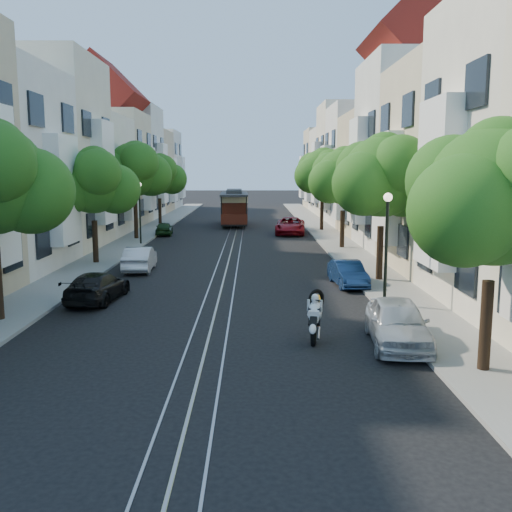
{
  "coord_description": "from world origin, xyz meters",
  "views": [
    {
      "loc": [
        1.34,
        -16.81,
        5.11
      ],
      "look_at": [
        1.49,
        5.13,
        1.79
      ],
      "focal_mm": 40.0,
      "sensor_mm": 36.0,
      "label": 1
    }
  ],
  "objects_px": {
    "tree_e_b": "(384,178)",
    "tree_w_c": "(135,170)",
    "tree_e_d": "(323,173)",
    "lamp_west": "(140,204)",
    "parked_car_e_near": "(397,322)",
    "parked_car_w_near": "(97,287)",
    "parked_car_e_mid": "(348,273)",
    "parked_car_e_far": "(290,226)",
    "sportbike_rider": "(315,314)",
    "tree_w_b": "(94,183)",
    "cable_car": "(234,206)",
    "lamp_east": "(387,232)",
    "tree_e_a": "(497,200)",
    "parked_car_w_mid": "(140,259)",
    "parked_car_w_far": "(164,229)",
    "tree_w_d": "(160,175)",
    "tree_e_c": "(344,178)"
  },
  "relations": [
    {
      "from": "tree_w_d",
      "to": "parked_car_w_far",
      "type": "relative_size",
      "value": 2.08
    },
    {
      "from": "lamp_east",
      "to": "parked_car_e_near",
      "type": "height_order",
      "value": "lamp_east"
    },
    {
      "from": "tree_e_c",
      "to": "lamp_west",
      "type": "distance_m",
      "value": 13.82
    },
    {
      "from": "parked_car_e_mid",
      "to": "parked_car_w_near",
      "type": "bearing_deg",
      "value": -168.97
    },
    {
      "from": "cable_car",
      "to": "parked_car_e_mid",
      "type": "distance_m",
      "value": 28.69
    },
    {
      "from": "tree_e_d",
      "to": "parked_car_e_near",
      "type": "height_order",
      "value": "tree_e_d"
    },
    {
      "from": "parked_car_w_near",
      "to": "tree_e_d",
      "type": "bearing_deg",
      "value": -109.52
    },
    {
      "from": "tree_w_d",
      "to": "parked_car_w_far",
      "type": "height_order",
      "value": "tree_w_d"
    },
    {
      "from": "tree_e_d",
      "to": "cable_car",
      "type": "distance_m",
      "value": 9.65
    },
    {
      "from": "tree_w_b",
      "to": "parked_car_w_mid",
      "type": "xyz_separation_m",
      "value": [
        2.74,
        -2.01,
        -3.78
      ]
    },
    {
      "from": "parked_car_e_mid",
      "to": "sportbike_rider",
      "type": "bearing_deg",
      "value": -111.01
    },
    {
      "from": "parked_car_e_mid",
      "to": "parked_car_w_mid",
      "type": "bearing_deg",
      "value": 153.76
    },
    {
      "from": "parked_car_e_near",
      "to": "lamp_east",
      "type": "bearing_deg",
      "value": 86.54
    },
    {
      "from": "sportbike_rider",
      "to": "parked_car_w_mid",
      "type": "bearing_deg",
      "value": 131.95
    },
    {
      "from": "tree_e_d",
      "to": "lamp_east",
      "type": "xyz_separation_m",
      "value": [
        -0.96,
        -26.98,
        -2.02
      ]
    },
    {
      "from": "tree_e_c",
      "to": "lamp_west",
      "type": "relative_size",
      "value": 1.57
    },
    {
      "from": "tree_e_c",
      "to": "lamp_west",
      "type": "height_order",
      "value": "tree_e_c"
    },
    {
      "from": "tree_w_b",
      "to": "parked_car_e_mid",
      "type": "bearing_deg",
      "value": -24.91
    },
    {
      "from": "tree_w_c",
      "to": "parked_car_w_far",
      "type": "distance_m",
      "value": 5.63
    },
    {
      "from": "tree_w_b",
      "to": "parked_car_w_near",
      "type": "distance_m",
      "value": 9.95
    },
    {
      "from": "tree_e_d",
      "to": "tree_w_c",
      "type": "height_order",
      "value": "tree_w_c"
    },
    {
      "from": "tree_e_a",
      "to": "lamp_west",
      "type": "distance_m",
      "value": 28.51
    },
    {
      "from": "sportbike_rider",
      "to": "tree_w_b",
      "type": "bearing_deg",
      "value": 136.05
    },
    {
      "from": "tree_e_b",
      "to": "tree_w_c",
      "type": "relative_size",
      "value": 0.94
    },
    {
      "from": "lamp_east",
      "to": "parked_car_w_far",
      "type": "bearing_deg",
      "value": 116.44
    },
    {
      "from": "tree_e_a",
      "to": "cable_car",
      "type": "bearing_deg",
      "value": 100.95
    },
    {
      "from": "tree_w_c",
      "to": "lamp_east",
      "type": "xyz_separation_m",
      "value": [
        13.44,
        -20.98,
        -2.22
      ]
    },
    {
      "from": "tree_e_a",
      "to": "tree_e_d",
      "type": "distance_m",
      "value": 34.0
    },
    {
      "from": "parked_car_w_far",
      "to": "tree_w_c",
      "type": "bearing_deg",
      "value": 57.61
    },
    {
      "from": "tree_e_a",
      "to": "parked_car_w_far",
      "type": "distance_m",
      "value": 33.74
    },
    {
      "from": "tree_e_d",
      "to": "parked_car_w_near",
      "type": "relative_size",
      "value": 1.71
    },
    {
      "from": "tree_w_c",
      "to": "cable_car",
      "type": "bearing_deg",
      "value": 58.46
    },
    {
      "from": "tree_w_d",
      "to": "lamp_west",
      "type": "bearing_deg",
      "value": -86.56
    },
    {
      "from": "tree_e_c",
      "to": "parked_car_w_mid",
      "type": "relative_size",
      "value": 1.73
    },
    {
      "from": "cable_car",
      "to": "parked_car_e_far",
      "type": "distance_m",
      "value": 8.96
    },
    {
      "from": "tree_e_a",
      "to": "tree_e_c",
      "type": "relative_size",
      "value": 0.96
    },
    {
      "from": "sportbike_rider",
      "to": "parked_car_e_far",
      "type": "relative_size",
      "value": 0.36
    },
    {
      "from": "lamp_east",
      "to": "parked_car_w_mid",
      "type": "height_order",
      "value": "lamp_east"
    },
    {
      "from": "parked_car_e_mid",
      "to": "lamp_east",
      "type": "bearing_deg",
      "value": -85.1
    },
    {
      "from": "tree_e_d",
      "to": "lamp_west",
      "type": "relative_size",
      "value": 1.65
    },
    {
      "from": "lamp_west",
      "to": "lamp_east",
      "type": "bearing_deg",
      "value": -55.01
    },
    {
      "from": "parked_car_e_mid",
      "to": "parked_car_e_far",
      "type": "bearing_deg",
      "value": 88.47
    },
    {
      "from": "tree_e_d",
      "to": "parked_car_e_near",
      "type": "relative_size",
      "value": 1.69
    },
    {
      "from": "tree_w_c",
      "to": "lamp_east",
      "type": "height_order",
      "value": "tree_w_c"
    },
    {
      "from": "tree_w_c",
      "to": "cable_car",
      "type": "distance_m",
      "value": 13.46
    },
    {
      "from": "cable_car",
      "to": "sportbike_rider",
      "type": "bearing_deg",
      "value": -85.83
    },
    {
      "from": "tree_e_a",
      "to": "cable_car",
      "type": "height_order",
      "value": "tree_e_a"
    },
    {
      "from": "tree_e_a",
      "to": "parked_car_w_far",
      "type": "height_order",
      "value": "tree_e_a"
    },
    {
      "from": "tree_e_c",
      "to": "parked_car_w_far",
      "type": "relative_size",
      "value": 2.08
    },
    {
      "from": "cable_car",
      "to": "parked_car_w_mid",
      "type": "distance_m",
      "value": 24.5
    }
  ]
}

